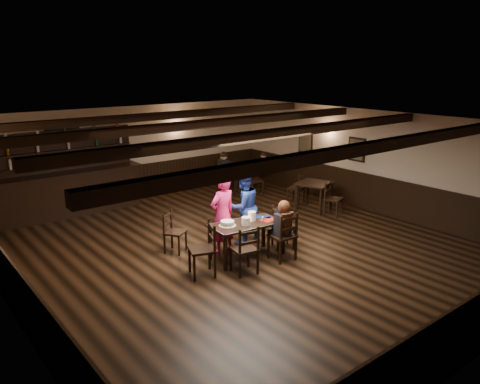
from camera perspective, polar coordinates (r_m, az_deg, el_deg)
ground at (r=10.11m, az=-0.08°, el=-6.99°), size 10.00×10.00×0.00m
room_shell at (r=9.62m, az=-0.18°, el=2.75°), size 9.02×10.02×2.71m
dining_table at (r=9.45m, az=0.69°, el=-4.35°), size 1.51×0.86×0.75m
chair_near_left at (r=8.76m, az=0.80°, el=-6.68°), size 0.52×0.50×0.96m
chair_near_right at (r=9.39m, az=5.54°, el=-5.02°), size 0.50×0.48×1.00m
chair_end_left at (r=8.77m, az=-4.12°, el=-6.40°), size 0.60×0.61×1.03m
chair_end_right at (r=10.04m, az=4.86°, el=-3.92°), size 0.55×0.56×0.93m
chair_far_pushed at (r=9.93m, az=-8.33°, el=-4.42°), size 0.56×0.55×0.88m
woman_pink at (r=9.67m, az=-2.13°, el=-2.75°), size 0.64×0.44×1.68m
man_blue at (r=10.21m, az=0.43°, el=-1.82°), size 0.84×0.67×1.66m
seated_person at (r=9.36m, az=5.31°, el=-3.51°), size 0.33×0.50×0.82m
cake at (r=9.25m, az=-1.56°, el=-3.88°), size 0.34×0.34×0.11m
plate_stack_a at (r=9.29m, az=0.73°, el=-3.55°), size 0.17×0.17×0.16m
plate_stack_b at (r=9.55m, az=1.46°, el=-2.94°), size 0.16×0.16×0.19m
tea_light at (r=9.46m, az=0.55°, el=-3.57°), size 0.05×0.05×0.06m
salt_shaker at (r=9.56m, az=2.78°, el=-3.25°), size 0.04×0.04×0.09m
pepper_shaker at (r=9.59m, az=2.92°, el=-3.18°), size 0.04×0.04×0.09m
drink_glass at (r=9.61m, az=1.67°, el=-3.02°), size 0.08×0.08×0.13m
menu_red at (r=9.65m, az=3.48°, el=-3.36°), size 0.37×0.29×0.00m
menu_blue at (r=9.80m, az=2.87°, el=-3.03°), size 0.36×0.34×0.00m
bar_counter at (r=12.96m, az=-21.08°, el=0.39°), size 4.34×0.70×2.20m
back_table_a at (r=12.78m, az=9.06°, el=0.71°), size 1.07×1.07×0.75m
back_table_b at (r=14.53m, az=0.12°, el=2.67°), size 1.02×1.02×0.75m
bg_patron_left at (r=14.26m, az=-1.98°, el=3.32°), size 0.32×0.43×0.81m
bg_patron_right at (r=14.99m, az=2.86°, el=3.65°), size 0.28×0.37×0.68m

